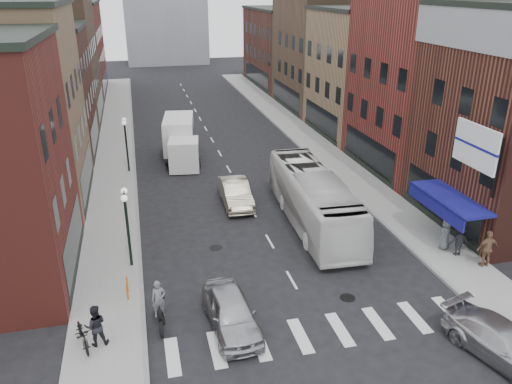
# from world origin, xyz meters

# --- Properties ---
(ground) EXTENTS (160.00, 160.00, 0.00)m
(ground) POSITION_xyz_m (0.00, 0.00, 0.00)
(ground) COLOR black
(ground) RESTS_ON ground
(sidewalk_left) EXTENTS (3.00, 74.00, 0.15)m
(sidewalk_left) POSITION_xyz_m (-8.50, 22.00, 0.07)
(sidewalk_left) COLOR gray
(sidewalk_left) RESTS_ON ground
(sidewalk_right) EXTENTS (3.00, 74.00, 0.15)m
(sidewalk_right) POSITION_xyz_m (8.50, 22.00, 0.07)
(sidewalk_right) COLOR gray
(sidewalk_right) RESTS_ON ground
(curb_left) EXTENTS (0.20, 74.00, 0.16)m
(curb_left) POSITION_xyz_m (-7.00, 22.00, 0.00)
(curb_left) COLOR gray
(curb_left) RESTS_ON ground
(curb_right) EXTENTS (0.20, 74.00, 0.16)m
(curb_right) POSITION_xyz_m (7.00, 22.00, 0.00)
(curb_right) COLOR gray
(curb_right) RESTS_ON ground
(crosswalk_stripes) EXTENTS (12.00, 2.20, 0.01)m
(crosswalk_stripes) POSITION_xyz_m (0.00, -3.00, 0.00)
(crosswalk_stripes) COLOR silver
(crosswalk_stripes) RESTS_ON ground
(bldg_left_mid_b) EXTENTS (10.30, 10.20, 10.30)m
(bldg_left_mid_b) POSITION_xyz_m (-14.99, 24.00, 5.15)
(bldg_left_mid_b) COLOR #3F1C16
(bldg_left_mid_b) RESTS_ON ground
(bldg_left_far_a) EXTENTS (10.30, 12.20, 13.30)m
(bldg_left_far_a) POSITION_xyz_m (-14.99, 35.00, 6.65)
(bldg_left_far_a) COLOR #4F3927
(bldg_left_far_a) RESTS_ON ground
(bldg_left_far_b) EXTENTS (10.30, 16.20, 11.30)m
(bldg_left_far_b) POSITION_xyz_m (-14.99, 49.00, 5.65)
(bldg_left_far_b) COLOR maroon
(bldg_left_far_b) RESTS_ON ground
(bldg_right_mid_a) EXTENTS (10.30, 10.20, 14.30)m
(bldg_right_mid_a) POSITION_xyz_m (15.00, 14.00, 7.15)
(bldg_right_mid_a) COLOR maroon
(bldg_right_mid_a) RESTS_ON ground
(bldg_right_mid_b) EXTENTS (10.30, 10.20, 11.30)m
(bldg_right_mid_b) POSITION_xyz_m (14.99, 24.00, 5.65)
(bldg_right_mid_b) COLOR #9B7855
(bldg_right_mid_b) RESTS_ON ground
(bldg_right_far_a) EXTENTS (10.30, 12.20, 12.30)m
(bldg_right_far_a) POSITION_xyz_m (14.99, 35.00, 6.15)
(bldg_right_far_a) COLOR #4F3927
(bldg_right_far_a) RESTS_ON ground
(bldg_right_far_b) EXTENTS (10.30, 16.20, 10.30)m
(bldg_right_far_b) POSITION_xyz_m (14.99, 49.00, 5.15)
(bldg_right_far_b) COLOR #3F1C16
(bldg_right_far_b) RESTS_ON ground
(awning_blue) EXTENTS (1.80, 5.00, 0.78)m
(awning_blue) POSITION_xyz_m (8.93, 2.50, 2.63)
(awning_blue) COLOR navy
(awning_blue) RESTS_ON ground
(billboard_sign) EXTENTS (1.52, 3.00, 3.70)m
(billboard_sign) POSITION_xyz_m (8.59, 0.50, 6.13)
(billboard_sign) COLOR black
(billboard_sign) RESTS_ON ground
(streetlamp_near) EXTENTS (0.32, 1.22, 4.11)m
(streetlamp_near) POSITION_xyz_m (-7.40, 4.00, 2.91)
(streetlamp_near) COLOR black
(streetlamp_near) RESTS_ON ground
(streetlamp_far) EXTENTS (0.32, 1.22, 4.11)m
(streetlamp_far) POSITION_xyz_m (-7.40, 18.00, 2.91)
(streetlamp_far) COLOR black
(streetlamp_far) RESTS_ON ground
(bike_rack) EXTENTS (0.08, 0.68, 0.80)m
(bike_rack) POSITION_xyz_m (-7.60, 1.30, 0.55)
(bike_rack) COLOR #D8590C
(bike_rack) RESTS_ON sidewalk_left
(box_truck) EXTENTS (2.93, 7.72, 3.25)m
(box_truck) POSITION_xyz_m (-3.28, 20.04, 1.61)
(box_truck) COLOR white
(box_truck) RESTS_ON ground
(motorcycle_rider) EXTENTS (0.62, 2.09, 2.13)m
(motorcycle_rider) POSITION_xyz_m (-6.30, -1.00, 1.00)
(motorcycle_rider) COLOR black
(motorcycle_rider) RESTS_ON ground
(transit_bus) EXTENTS (3.17, 11.48, 3.17)m
(transit_bus) POSITION_xyz_m (3.01, 6.60, 1.58)
(transit_bus) COLOR silver
(transit_bus) RESTS_ON ground
(sedan_left_near) EXTENTS (2.07, 4.54, 1.51)m
(sedan_left_near) POSITION_xyz_m (-3.48, -1.82, 0.76)
(sedan_left_near) COLOR #ABABB0
(sedan_left_near) RESTS_ON ground
(sedan_left_far) EXTENTS (1.78, 4.77, 1.56)m
(sedan_left_far) POSITION_xyz_m (-0.80, 10.38, 0.78)
(sedan_left_far) COLOR beige
(sedan_left_far) RESTS_ON ground
(curb_car) EXTENTS (3.23, 5.18, 1.40)m
(curb_car) POSITION_xyz_m (6.05, -6.06, 0.70)
(curb_car) COLOR #B0B1B5
(curb_car) RESTS_ON ground
(parked_bicycle) EXTENTS (1.16, 2.03, 1.01)m
(parked_bicycle) POSITION_xyz_m (-9.26, -1.71, 0.65)
(parked_bicycle) COLOR black
(parked_bicycle) RESTS_ON sidewalk_left
(ped_left_solo) EXTENTS (0.88, 0.55, 1.73)m
(ped_left_solo) POSITION_xyz_m (-8.75, -1.76, 1.02)
(ped_left_solo) COLOR black
(ped_left_solo) RESTS_ON sidewalk_left
(ped_right_a) EXTENTS (1.12, 0.62, 1.67)m
(ped_right_a) POSITION_xyz_m (8.93, 1.07, 0.99)
(ped_right_a) COLOR black
(ped_right_a) RESTS_ON sidewalk_right
(ped_right_b) EXTENTS (1.14, 0.59, 1.92)m
(ped_right_b) POSITION_xyz_m (9.60, -0.25, 1.11)
(ped_right_b) COLOR brown
(ped_right_b) RESTS_ON sidewalk_right
(ped_right_c) EXTENTS (1.00, 0.92, 1.72)m
(ped_right_c) POSITION_xyz_m (8.66, 1.82, 1.01)
(ped_right_c) COLOR #53575A
(ped_right_c) RESTS_ON sidewalk_right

